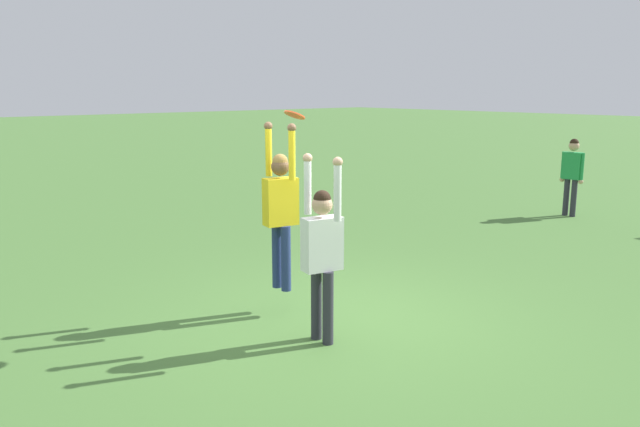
# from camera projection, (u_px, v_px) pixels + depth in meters

# --- Properties ---
(ground_plane) EXTENTS (120.00, 120.00, 0.00)m
(ground_plane) POSITION_uv_depth(u_px,v_px,m) (334.00, 319.00, 7.51)
(ground_plane) COLOR #4C7A38
(person_jumping) EXTENTS (0.55, 0.44, 2.04)m
(person_jumping) POSITION_uv_depth(u_px,v_px,m) (281.00, 203.00, 7.49)
(person_jumping) COLOR navy
(person_jumping) RESTS_ON ground_plane
(person_defending) EXTENTS (0.58, 0.46, 2.05)m
(person_defending) POSITION_uv_depth(u_px,v_px,m) (322.00, 246.00, 6.64)
(person_defending) COLOR #2D2D38
(person_defending) RESTS_ON ground_plane
(frisbee) EXTENTS (0.24, 0.23, 0.11)m
(frisbee) POSITION_uv_depth(u_px,v_px,m) (295.00, 115.00, 6.79)
(frisbee) COLOR #E04C23
(person_spectator_near) EXTENTS (0.53, 0.25, 1.68)m
(person_spectator_near) POSITION_uv_depth(u_px,v_px,m) (572.00, 170.00, 13.37)
(person_spectator_near) COLOR #2D2D38
(person_spectator_near) RESTS_ON ground_plane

